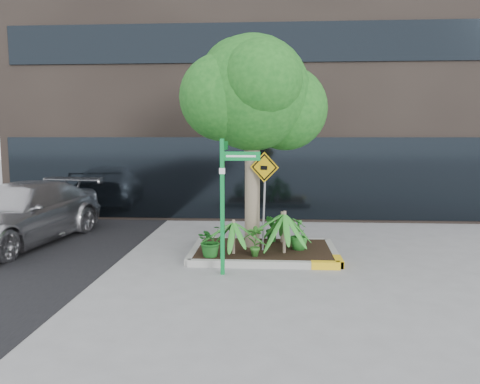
# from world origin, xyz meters

# --- Properties ---
(ground) EXTENTS (80.00, 80.00, 0.00)m
(ground) POSITION_xyz_m (0.00, 0.00, 0.00)
(ground) COLOR gray
(ground) RESTS_ON ground
(building) EXTENTS (18.00, 8.00, 15.00)m
(building) POSITION_xyz_m (0.50, 8.50, 7.50)
(building) COLOR #2D2621
(building) RESTS_ON ground
(planter) EXTENTS (3.35, 2.36, 0.15)m
(planter) POSITION_xyz_m (0.23, 0.27, 0.10)
(planter) COLOR #9E9E99
(planter) RESTS_ON ground
(tree) EXTENTS (3.39, 3.01, 5.09)m
(tree) POSITION_xyz_m (-0.08, 0.53, 3.72)
(tree) COLOR gray
(tree) RESTS_ON ground
(palm_front) EXTENTS (1.07, 1.07, 1.18)m
(palm_front) POSITION_xyz_m (0.66, -0.09, 1.04)
(palm_front) COLOR gray
(palm_front) RESTS_ON ground
(palm_left) EXTENTS (0.86, 0.86, 0.95)m
(palm_left) POSITION_xyz_m (-0.46, -0.23, 0.86)
(palm_left) COLOR gray
(palm_left) RESTS_ON ground
(palm_back) EXTENTS (0.85, 0.85, 0.95)m
(palm_back) POSITION_xyz_m (0.64, 0.96, 0.86)
(palm_back) COLOR gray
(palm_back) RESTS_ON ground
(parked_car) EXTENTS (2.97, 5.61, 1.55)m
(parked_car) POSITION_xyz_m (-6.03, 1.01, 0.77)
(parked_car) COLOR #B0AFB4
(parked_car) RESTS_ON ground
(shrub_a) EXTENTS (0.90, 0.90, 0.71)m
(shrub_a) POSITION_xyz_m (-0.94, -0.50, 0.50)
(shrub_a) COLOR #19581B
(shrub_a) RESTS_ON planter
(shrub_b) EXTENTS (0.49, 0.49, 0.73)m
(shrub_b) POSITION_xyz_m (1.01, 0.25, 0.52)
(shrub_b) COLOR #237121
(shrub_b) RESTS_ON planter
(shrub_c) EXTENTS (0.39, 0.39, 0.70)m
(shrub_c) POSITION_xyz_m (0.03, -0.43, 0.50)
(shrub_c) COLOR #2A6B21
(shrub_c) RESTS_ON planter
(shrub_d) EXTENTS (0.44, 0.44, 0.66)m
(shrub_d) POSITION_xyz_m (0.39, 0.98, 0.48)
(shrub_d) COLOR #1C621D
(shrub_d) RESTS_ON planter
(street_sign_post) EXTENTS (0.80, 0.79, 2.70)m
(street_sign_post) POSITION_xyz_m (-0.55, -1.25, 1.67)
(street_sign_post) COLOR #0C8836
(street_sign_post) RESTS_ON ground
(cattle_sign) EXTENTS (0.65, 0.27, 2.24)m
(cattle_sign) POSITION_xyz_m (0.20, 0.18, 1.67)
(cattle_sign) COLOR slate
(cattle_sign) RESTS_ON ground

